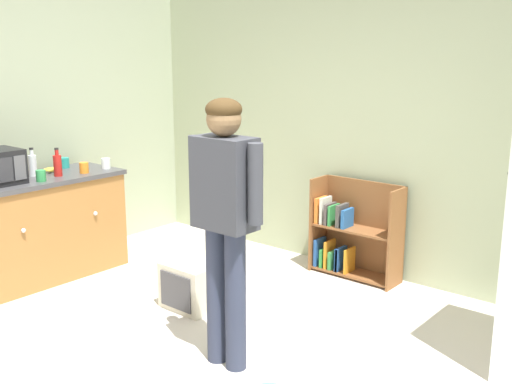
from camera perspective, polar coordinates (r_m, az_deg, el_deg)
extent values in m
plane|color=beige|center=(3.92, -6.41, -16.73)|extent=(12.00, 12.00, 0.00)
cube|color=#A0AB88|center=(5.30, 11.82, 6.39)|extent=(5.20, 0.06, 2.70)
cube|color=#9FAA8C|center=(6.03, -18.66, 6.76)|extent=(0.06, 2.99, 2.70)
cube|color=#A36B36|center=(5.45, -22.62, -4.06)|extent=(0.60, 2.04, 0.86)
cube|color=#434246|center=(5.35, -23.04, 0.56)|extent=(0.64, 2.08, 0.04)
sphere|color=silver|center=(5.15, -21.11, -3.41)|extent=(0.04, 0.04, 0.04)
sphere|color=silver|center=(5.49, -14.93, -1.97)|extent=(0.04, 0.04, 0.04)
cylinder|color=silver|center=(3.86, 22.88, -2.40)|extent=(0.02, 0.02, 0.50)
cube|color=brown|center=(5.54, 5.93, -2.88)|extent=(0.02, 0.28, 0.85)
cube|color=brown|center=(5.16, 13.12, -4.35)|extent=(0.02, 0.28, 0.85)
cube|color=brown|center=(5.45, 10.09, -3.29)|extent=(0.80, 0.02, 0.85)
cube|color=brown|center=(5.47, 9.24, -7.57)|extent=(0.76, 0.24, 0.02)
cube|color=brown|center=(5.34, 9.40, -3.50)|extent=(0.76, 0.24, 0.02)
cube|color=#255299|center=(5.57, 6.04, -5.59)|extent=(0.03, 0.17, 0.25)
cube|color=orange|center=(5.46, 6.14, -1.66)|extent=(0.03, 0.17, 0.23)
cube|color=#2F8B3F|center=(5.56, 6.56, -6.12)|extent=(0.03, 0.17, 0.17)
cube|color=beige|center=(5.43, 6.59, -1.71)|extent=(0.02, 0.17, 0.24)
cube|color=orange|center=(5.52, 6.96, -5.81)|extent=(0.02, 0.17, 0.25)
cube|color=#4C4442|center=(5.41, 7.00, -2.04)|extent=(0.03, 0.17, 0.19)
cube|color=#358441|center=(5.51, 7.38, -6.32)|extent=(0.03, 0.17, 0.17)
cube|color=#318741|center=(5.39, 7.36, -2.15)|extent=(0.02, 0.17, 0.18)
cube|color=#224F97|center=(5.47, 8.00, -6.25)|extent=(0.03, 0.17, 0.21)
cube|color=#46443F|center=(5.35, 8.14, -2.20)|extent=(0.03, 0.17, 0.20)
cube|color=red|center=(5.46, 8.03, -6.26)|extent=(0.02, 0.17, 0.21)
cube|color=#255A9D|center=(5.33, 8.62, -2.47)|extent=(0.03, 0.17, 0.17)
cube|color=orange|center=(5.42, 8.82, -6.39)|extent=(0.02, 0.17, 0.22)
cylinder|color=#31374E|center=(3.87, -3.73, -9.61)|extent=(0.13, 0.13, 0.90)
cylinder|color=#31374E|center=(3.77, -1.95, -10.22)|extent=(0.13, 0.13, 0.90)
cube|color=#3A3C44|center=(3.60, -2.98, 0.84)|extent=(0.38, 0.22, 0.56)
cylinder|color=#3A3C44|center=(3.76, -5.67, 1.75)|extent=(0.09, 0.09, 0.47)
cylinder|color=#3A3C44|center=(3.44, -0.06, 0.75)|extent=(0.09, 0.09, 0.47)
sphere|color=olive|center=(3.54, -3.06, 6.89)|extent=(0.21, 0.21, 0.21)
ellipsoid|color=#422E17|center=(3.53, -3.07, 7.81)|extent=(0.22, 0.22, 0.13)
cube|color=beige|center=(4.82, -5.17, -8.40)|extent=(0.42, 0.54, 0.36)
cube|color=#424247|center=(4.65, -7.61, -9.31)|extent=(0.32, 0.01, 0.27)
cube|color=#515156|center=(5.19, -21.39, 2.16)|extent=(0.01, 0.10, 0.20)
ellipsoid|color=yellow|center=(5.66, -18.75, 2.06)|extent=(0.09, 0.16, 0.04)
ellipsoid|color=yellow|center=(5.65, -18.65, 2.04)|extent=(0.04, 0.15, 0.04)
ellipsoid|color=gold|center=(5.64, -18.60, 2.02)|extent=(0.09, 0.16, 0.04)
cylinder|color=red|center=(5.45, -18.23, 2.36)|extent=(0.07, 0.07, 0.18)
cylinder|color=red|center=(5.43, -18.31, 3.56)|extent=(0.03, 0.03, 0.05)
cylinder|color=black|center=(5.43, -18.34, 3.90)|extent=(0.04, 0.03, 0.02)
cylinder|color=silver|center=(5.53, -20.35, 2.35)|extent=(0.07, 0.07, 0.18)
cylinder|color=silver|center=(5.51, -20.44, 3.52)|extent=(0.03, 0.03, 0.05)
cylinder|color=black|center=(5.51, -20.47, 3.86)|extent=(0.04, 0.04, 0.02)
cylinder|color=orange|center=(5.53, -15.93, 2.22)|extent=(0.08, 0.08, 0.09)
cylinder|color=#31914C|center=(5.28, -19.65, 1.45)|extent=(0.08, 0.08, 0.09)
cylinder|color=red|center=(5.57, -22.06, 1.83)|extent=(0.08, 0.08, 0.09)
cylinder|color=teal|center=(5.83, -17.61, 2.64)|extent=(0.08, 0.08, 0.09)
cylinder|color=white|center=(5.70, -14.00, 2.63)|extent=(0.08, 0.08, 0.09)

